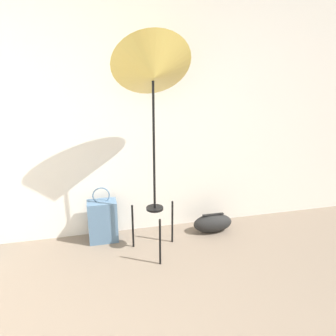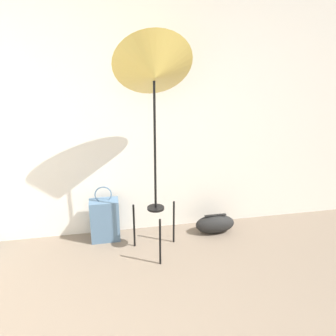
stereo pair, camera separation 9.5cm
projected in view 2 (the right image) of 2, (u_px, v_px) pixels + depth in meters
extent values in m
cube|color=silver|center=(136.00, 113.00, 3.31)|extent=(8.00, 0.05, 2.60)
cylinder|color=black|center=(160.00, 242.00, 2.98)|extent=(0.02, 0.02, 0.46)
cylinder|color=black|center=(134.00, 226.00, 3.27)|extent=(0.02, 0.02, 0.46)
cylinder|color=black|center=(174.00, 222.00, 3.34)|extent=(0.02, 0.02, 0.46)
cylinder|color=black|center=(156.00, 208.00, 3.13)|extent=(0.16, 0.16, 0.02)
cylinder|color=black|center=(155.00, 144.00, 2.93)|extent=(0.02, 0.02, 1.26)
cone|color=#D1B251|center=(154.00, 71.00, 2.73)|extent=(0.69, 0.57, 0.64)
cube|color=slate|center=(105.00, 220.00, 3.40)|extent=(0.29, 0.18, 0.45)
torus|color=slate|center=(103.00, 195.00, 3.31)|extent=(0.17, 0.01, 0.17)
ellipsoid|color=black|center=(215.00, 224.00, 3.58)|extent=(0.43, 0.20, 0.20)
cube|color=black|center=(215.00, 215.00, 3.54)|extent=(0.24, 0.04, 0.01)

